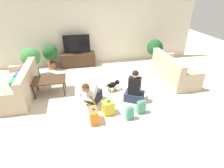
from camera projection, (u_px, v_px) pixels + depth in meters
ground_plane at (106, 94)px, 5.25m from camera, size 16.00×16.00×0.00m
wall_back at (94, 31)px, 6.88m from camera, size 8.40×0.06×2.60m
sofa_left at (20, 87)px, 5.00m from camera, size 0.83×1.90×0.85m
sofa_right at (173, 71)px, 5.95m from camera, size 0.83×1.90×0.85m
coffee_table at (49, 81)px, 5.12m from camera, size 0.95×0.65×0.45m
tv_console at (78, 60)px, 7.01m from camera, size 1.34×0.44×0.52m
tv at (77, 45)px, 6.72m from camera, size 1.00×0.20×0.73m
potted_plant_corner_right at (155, 48)px, 6.85m from camera, size 0.62×0.62×1.05m
potted_plant_back_left at (50, 54)px, 6.64m from camera, size 0.55×0.55×0.92m
potted_plant_corner_left at (31, 59)px, 5.97m from camera, size 0.64×0.64×1.05m
person_kneeling at (91, 93)px, 4.63m from camera, size 0.66×0.77×0.76m
person_sitting at (134, 90)px, 4.79m from camera, size 0.65×0.62×0.94m
dog at (114, 84)px, 5.30m from camera, size 0.47×0.26×0.33m
gift_box_a at (94, 116)px, 4.08m from camera, size 0.20×0.36×0.40m
gift_box_b at (108, 107)px, 4.35m from camera, size 0.31×0.29×0.42m
gift_bag_a at (141, 107)px, 4.37m from camera, size 0.23×0.16×0.37m
gift_bag_b at (130, 113)px, 4.17m from camera, size 0.21×0.15×0.35m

